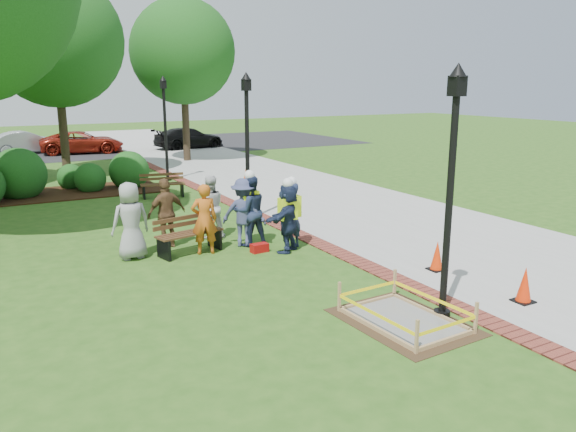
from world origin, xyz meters
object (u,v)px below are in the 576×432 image
cone_front (525,286)px  lamp_near (451,175)px  hivis_worker_b (291,213)px  bench_near (190,242)px  hivis_worker_c (250,209)px  wet_concrete_pad (404,309)px  hivis_worker_a (288,215)px

cone_front → lamp_near: (-1.74, 0.28, 2.15)m
hivis_worker_b → bench_near: bearing=161.9°
bench_near → lamp_near: bearing=-65.2°
lamp_near → hivis_worker_c: (-1.07, 5.57, -1.54)m
cone_front → wet_concrete_pad: bearing=171.3°
wet_concrete_pad → lamp_near: size_ratio=0.56×
cone_front → hivis_worker_a: size_ratio=0.39×
hivis_worker_a → hivis_worker_b: hivis_worker_a is taller
bench_near → hivis_worker_b: hivis_worker_b is taller
cone_front → hivis_worker_b: 5.58m
lamp_near → hivis_worker_b: lamp_near is taller
lamp_near → hivis_worker_c: 5.88m
cone_front → lamp_near: lamp_near is taller
hivis_worker_c → wet_concrete_pad: bearing=-86.8°
lamp_near → hivis_worker_a: bearing=96.0°
bench_near → hivis_worker_b: bearing=-18.1°
wet_concrete_pad → hivis_worker_c: 5.52m
bench_near → cone_front: size_ratio=2.46×
wet_concrete_pad → cone_front: size_ratio=3.47×
hivis_worker_b → cone_front: bearing=-68.7°
hivis_worker_a → hivis_worker_c: hivis_worker_c is taller
cone_front → hivis_worker_c: 6.51m
hivis_worker_c → hivis_worker_a: bearing=-57.3°
wet_concrete_pad → hivis_worker_a: size_ratio=1.34×
cone_front → hivis_worker_b: bearing=111.3°
cone_front → hivis_worker_c: size_ratio=0.36×
hivis_worker_a → hivis_worker_b: size_ratio=1.01×
lamp_near → hivis_worker_c: size_ratio=2.24×
bench_near → hivis_worker_a: hivis_worker_a is taller
cone_front → hivis_worker_c: (-2.80, 5.85, 0.61)m
wet_concrete_pad → lamp_near: (0.76, -0.10, 2.25)m
bench_near → hivis_worker_c: hivis_worker_c is taller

